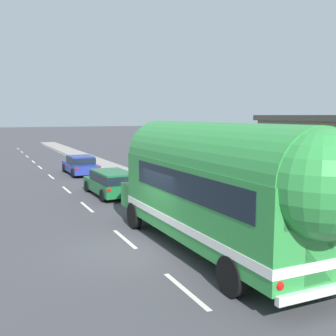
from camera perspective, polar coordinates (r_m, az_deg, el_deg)
ground_plane at (r=13.79m, az=-4.23°, el=-11.09°), size 300.00×300.00×0.00m
lane_markings at (r=26.63m, az=-8.15°, el=-2.20°), size 4.12×80.00×0.01m
sidewalk_slab at (r=24.65m, az=-1.03°, el=-2.71°), size 2.29×90.00×0.15m
painted_bus at (r=12.49m, az=7.24°, el=-2.16°), size 2.68×11.23×4.12m
car_lead at (r=22.61m, az=-7.73°, el=-1.84°), size 2.03×4.51×1.37m
car_second at (r=31.38m, az=-11.88°, el=0.50°), size 2.00×4.61×1.37m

